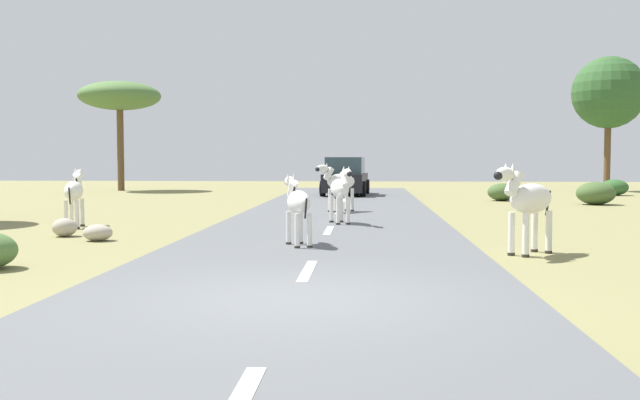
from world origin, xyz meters
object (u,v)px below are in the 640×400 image
Objects in this scene: car_0 at (346,178)px; tree_3 at (120,97)px; zebra_2 at (339,182)px; bush_2 at (502,192)px; zebra_3 at (74,192)px; tree_1 at (609,93)px; bush_3 at (614,187)px; zebra_4 at (298,203)px; rock_0 at (65,227)px; zebra_0 at (341,189)px; zebra_1 at (528,200)px; rock_2 at (98,233)px; bush_1 at (596,193)px.

tree_3 reaches higher than car_0.
bush_2 is at bearing -85.31° from zebra_2.
zebra_3 is 0.36× the size of car_0.
bush_3 is at bearing -103.81° from tree_1.
tree_1 reaches higher than zebra_4.
zebra_2 is at bearing -136.90° from bush_3.
rock_0 is at bearing -84.87° from zebra_3.
zebra_1 is (3.57, -5.39, 0.05)m from zebra_0.
rock_2 is at bearing 34.04° from zebra_1.
bush_1 is 19.41m from rock_0.
bush_1 is (5.70, 14.33, -0.56)m from zebra_1.
zebra_1 is 4.30m from zebra_4.
zebra_1 is 1.39× the size of bush_2.
zebra_2 is 9.58m from bush_2.
tree_1 is 30.60m from rock_0.
bush_1 is (21.80, -10.25, -4.59)m from tree_3.
car_0 is 18.80m from rock_2.
rock_0 is at bearing 141.48° from zebra_4.
car_0 is at bearing 71.72° from rock_0.
bush_1 reaches higher than rock_0.
zebra_3 is 0.22× the size of tree_1.
zebra_0 reaches higher than rock_2.
zebra_2 reaches higher than zebra_3.
bush_2 is at bearing -136.32° from zebra_0.
bush_1 is at bearing -36.35° from bush_2.
zebra_3 is at bearing -133.60° from tree_1.
zebra_1 reaches higher than rock_2.
bush_2 is (6.52, -3.26, -0.49)m from car_0.
tree_1 is (13.54, 16.07, 4.18)m from zebra_2.
tree_3 is 4.88× the size of bush_2.
bush_2 is 1.92× the size of rock_2.
zebra_0 reaches higher than zebra_3.
zebra_0 is at bearing -85.29° from car_0.
bush_1 is 7.45m from bush_3.
zebra_3 is 29.36m from tree_1.
zebra_2 is 8.77m from zebra_4.
tree_3 is 4.63× the size of bush_3.
zebra_0 is 6.30m from rock_2.
tree_3 is (-5.83, 20.06, 4.12)m from zebra_3.
tree_1 is 11.36× the size of rock_2.
zebra_0 is 0.93× the size of zebra_1.
zebra_1 is at bearing -111.70° from bush_1.
tree_1 is (9.77, 25.56, 4.17)m from zebra_1.
zebra_4 reaches higher than rock_2.
rock_2 is at bearing 147.01° from zebra_4.
zebra_1 reaches higher than bush_3.
tree_1 reaches higher than tree_3.
zebra_3 is at bearing -148.43° from bush_1.
tree_1 reaches higher than zebra_1.
rock_2 is (1.69, -2.88, -0.73)m from zebra_3.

